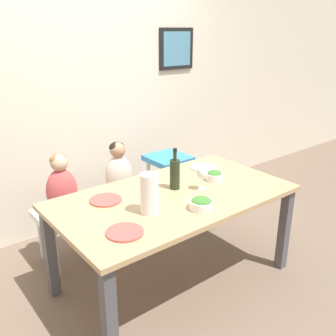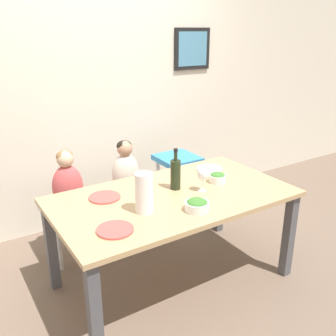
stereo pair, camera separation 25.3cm
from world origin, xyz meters
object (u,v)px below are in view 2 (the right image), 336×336
object	(u,v)px
chair_far_center	(127,200)
paper_towel_roll	(144,193)
dinner_plate_front_left	(115,230)
person_child_left	(67,181)
chair_far_left	(71,214)
person_child_center	(125,169)
salad_bowl_large	(197,205)
chair_right_highchair	(177,170)
salad_bowl_small	(217,177)
dinner_plate_back_left	(105,197)
wine_glass_near	(203,174)
dinner_plate_back_right	(209,169)
wine_bottle	(176,174)

from	to	relation	value
chair_far_center	paper_towel_roll	world-z (taller)	paper_towel_roll
dinner_plate_front_left	person_child_left	bearing A→B (deg)	87.69
chair_far_left	person_child_center	bearing A→B (deg)	0.07
salad_bowl_large	chair_far_center	bearing A→B (deg)	89.98
chair_right_highchair	dinner_plate_front_left	xyz separation A→B (m)	(-1.10, -0.99, 0.17)
salad_bowl_large	person_child_left	bearing A→B (deg)	116.57
chair_far_center	salad_bowl_small	size ratio (longest dim) A/B	3.43
person_child_center	dinner_plate_back_left	xyz separation A→B (m)	(-0.43, -0.54, 0.05)
chair_right_highchair	dinner_plate_back_left	world-z (taller)	dinner_plate_back_left
chair_far_left	chair_right_highchair	bearing A→B (deg)	0.00
person_child_left	wine_glass_near	world-z (taller)	person_child_left
paper_towel_roll	dinner_plate_back_right	size ratio (longest dim) A/B	1.20
paper_towel_roll	chair_far_left	bearing A→B (deg)	104.43
chair_far_left	wine_glass_near	world-z (taller)	wine_glass_near
wine_glass_near	salad_bowl_large	xyz separation A→B (m)	(-0.22, -0.23, -0.09)
dinner_plate_back_left	chair_far_left	bearing A→B (deg)	99.56
person_child_center	paper_towel_roll	xyz separation A→B (m)	(-0.30, -0.87, 0.17)
chair_far_center	dinner_plate_back_right	size ratio (longest dim) A/B	2.03
person_child_left	dinner_plate_back_right	xyz separation A→B (m)	(1.06, -0.49, 0.05)
wine_bottle	wine_glass_near	xyz separation A→B (m)	(0.14, -0.14, 0.01)
salad_bowl_large	dinner_plate_back_left	bearing A→B (deg)	130.66
dinner_plate_back_left	salad_bowl_small	bearing A→B (deg)	-13.19
dinner_plate_front_left	chair_far_center	bearing A→B (deg)	60.52
dinner_plate_front_left	dinner_plate_back_left	xyz separation A→B (m)	(0.13, 0.45, 0.00)
salad_bowl_large	paper_towel_roll	bearing A→B (deg)	150.50
person_child_center	salad_bowl_large	xyz separation A→B (m)	(-0.00, -1.04, 0.08)
dinner_plate_front_left	salad_bowl_large	bearing A→B (deg)	-4.87
paper_towel_roll	wine_glass_near	xyz separation A→B (m)	(0.52, 0.06, -0.00)
wine_glass_near	dinner_plate_back_left	distance (m)	0.71
chair_far_center	paper_towel_roll	xyz separation A→B (m)	(-0.30, -0.87, 0.47)
wine_glass_near	dinner_plate_front_left	xyz separation A→B (m)	(-0.78, -0.18, -0.12)
wine_glass_near	salad_bowl_large	bearing A→B (deg)	-133.71
salad_bowl_large	dinner_plate_back_left	xyz separation A→B (m)	(-0.43, 0.50, -0.03)
dinner_plate_back_left	salad_bowl_large	bearing A→B (deg)	-49.34
chair_far_center	wine_bottle	bearing A→B (deg)	-83.33
dinner_plate_back_right	salad_bowl_large	bearing A→B (deg)	-134.62
wine_bottle	dinner_plate_back_left	bearing A→B (deg)	165.66
person_child_center	paper_towel_roll	world-z (taller)	paper_towel_roll
dinner_plate_front_left	dinner_plate_back_right	xyz separation A→B (m)	(1.10, 0.50, 0.00)
paper_towel_roll	wine_glass_near	world-z (taller)	paper_towel_roll
wine_glass_near	dinner_plate_front_left	distance (m)	0.81
person_child_center	wine_glass_near	size ratio (longest dim) A/B	2.65
person_child_center	wine_bottle	distance (m)	0.69
dinner_plate_front_left	dinner_plate_back_right	distance (m)	1.21
chair_far_left	dinner_plate_front_left	world-z (taller)	dinner_plate_front_left
person_child_left	paper_towel_roll	bearing A→B (deg)	-75.58
chair_right_highchair	salad_bowl_small	world-z (taller)	salad_bowl_small
chair_far_center	paper_towel_roll	distance (m)	1.03
dinner_plate_back_left	paper_towel_roll	bearing A→B (deg)	-68.11
chair_right_highchair	wine_glass_near	xyz separation A→B (m)	(-0.32, -0.81, 0.29)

